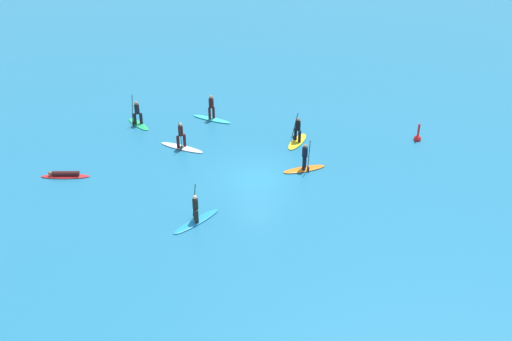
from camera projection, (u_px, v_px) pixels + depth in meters
name	position (u px, v px, depth m)	size (l,w,h in m)	color
ground_plane	(256.00, 178.00, 34.76)	(120.00, 120.00, 0.00)	#1E6B93
surfer_on_blue_board	(196.00, 216.00, 30.64)	(1.14, 3.14, 2.21)	#1E8CD1
surfer_on_white_board	(181.00, 142.00, 37.82)	(3.15, 0.92, 2.00)	white
surfer_on_teal_board	(212.00, 113.00, 41.56)	(3.07, 0.85, 1.85)	#33C6CC
surfer_on_orange_board	(304.00, 163.00, 35.38)	(2.19, 2.49, 2.11)	orange
surfer_on_yellow_board	(297.00, 136.00, 38.56)	(1.07, 2.62, 2.01)	yellow
surfer_on_green_board	(138.00, 118.00, 40.84)	(2.56, 1.39, 2.25)	#23B266
surfer_on_red_board	(65.00, 175.00, 34.79)	(2.73, 2.03, 0.39)	red
marker_buoy	(418.00, 138.00, 38.92)	(0.48, 0.48, 1.29)	red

